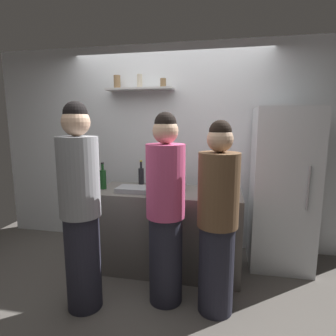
% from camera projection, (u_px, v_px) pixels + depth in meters
% --- Properties ---
extents(ground_plane, '(5.28, 5.28, 0.00)m').
position_uv_depth(ground_plane, '(145.00, 294.00, 2.65)').
color(ground_plane, '#59544F').
extents(back_wall_assembly, '(4.80, 0.32, 2.60)m').
position_uv_depth(back_wall_assembly, '(170.00, 147.00, 3.64)').
color(back_wall_assembly, white).
rests_on(back_wall_assembly, ground).
extents(refrigerator, '(0.66, 0.60, 1.79)m').
position_uv_depth(refrigerator, '(282.00, 189.00, 3.06)').
color(refrigerator, silver).
rests_on(refrigerator, ground).
extents(counter, '(1.57, 0.64, 0.90)m').
position_uv_depth(counter, '(168.00, 230.00, 3.06)').
color(counter, '#66605B').
rests_on(counter, ground).
extents(baking_pan, '(0.34, 0.24, 0.05)m').
position_uv_depth(baking_pan, '(133.00, 189.00, 2.95)').
color(baking_pan, gray).
rests_on(baking_pan, counter).
extents(utensil_holder, '(0.11, 0.11, 0.22)m').
position_uv_depth(utensil_holder, '(181.00, 184.00, 3.04)').
color(utensil_holder, '#B2B2B7').
rests_on(utensil_holder, counter).
extents(wine_bottle_green_glass, '(0.07, 0.07, 0.30)m').
position_uv_depth(wine_bottle_green_glass, '(103.00, 179.00, 3.05)').
color(wine_bottle_green_glass, '#19471E').
rests_on(wine_bottle_green_glass, counter).
extents(wine_bottle_dark_glass, '(0.07, 0.07, 0.29)m').
position_uv_depth(wine_bottle_dark_glass, '(141.00, 175.00, 3.28)').
color(wine_bottle_dark_glass, black).
rests_on(wine_bottle_dark_glass, counter).
extents(water_bottle_plastic, '(0.09, 0.09, 0.26)m').
position_uv_depth(water_bottle_plastic, '(152.00, 185.00, 2.75)').
color(water_bottle_plastic, silver).
rests_on(water_bottle_plastic, counter).
extents(person_pink_top, '(0.34, 0.34, 1.72)m').
position_uv_depth(person_pink_top, '(166.00, 212.00, 2.42)').
color(person_pink_top, '#262633').
rests_on(person_pink_top, ground).
extents(person_grey_hoodie, '(0.34, 0.34, 1.80)m').
position_uv_depth(person_grey_hoodie, '(81.00, 209.00, 2.32)').
color(person_grey_hoodie, '#262633').
rests_on(person_grey_hoodie, ground).
extents(person_brown_jacket, '(0.34, 0.34, 1.65)m').
position_uv_depth(person_brown_jacket, '(218.00, 221.00, 2.29)').
color(person_brown_jacket, '#262633').
rests_on(person_brown_jacket, ground).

